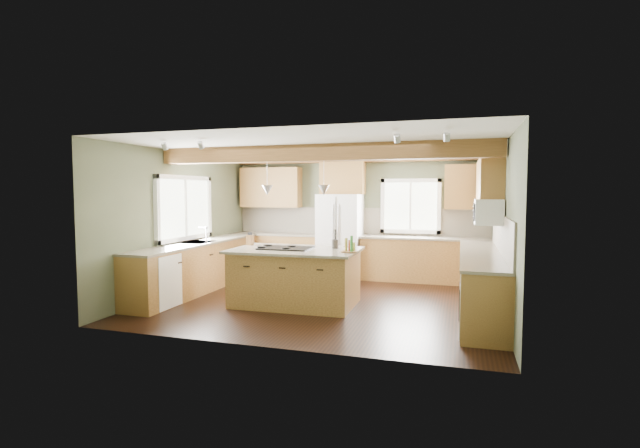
% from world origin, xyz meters
% --- Properties ---
extents(floor, '(5.60, 5.60, 0.00)m').
position_xyz_m(floor, '(0.00, 0.00, 0.00)').
color(floor, black).
rests_on(floor, ground).
extents(ceiling, '(5.60, 5.60, 0.00)m').
position_xyz_m(ceiling, '(0.00, 0.00, 2.60)').
color(ceiling, silver).
rests_on(ceiling, wall_back).
extents(wall_back, '(5.60, 0.00, 5.60)m').
position_xyz_m(wall_back, '(0.00, 2.50, 1.30)').
color(wall_back, '#495139').
rests_on(wall_back, ground).
extents(wall_left, '(0.00, 5.00, 5.00)m').
position_xyz_m(wall_left, '(-2.80, 0.00, 1.30)').
color(wall_left, '#495139').
rests_on(wall_left, ground).
extents(wall_right, '(0.00, 5.00, 5.00)m').
position_xyz_m(wall_right, '(2.80, 0.00, 1.30)').
color(wall_right, '#495139').
rests_on(wall_right, ground).
extents(ceiling_beam, '(5.55, 0.26, 0.26)m').
position_xyz_m(ceiling_beam, '(0.00, -0.42, 2.47)').
color(ceiling_beam, '#563718').
rests_on(ceiling_beam, ceiling).
extents(soffit_trim, '(5.55, 0.20, 0.10)m').
position_xyz_m(soffit_trim, '(0.00, 2.40, 2.54)').
color(soffit_trim, '#563718').
rests_on(soffit_trim, ceiling).
extents(backsplash_back, '(5.58, 0.03, 0.58)m').
position_xyz_m(backsplash_back, '(0.00, 2.48, 1.21)').
color(backsplash_back, brown).
rests_on(backsplash_back, wall_back).
extents(backsplash_right, '(0.03, 3.70, 0.58)m').
position_xyz_m(backsplash_right, '(2.78, 0.05, 1.21)').
color(backsplash_right, brown).
rests_on(backsplash_right, wall_right).
extents(base_cab_back_left, '(2.02, 0.60, 0.88)m').
position_xyz_m(base_cab_back_left, '(-1.79, 2.20, 0.44)').
color(base_cab_back_left, brown).
rests_on(base_cab_back_left, floor).
extents(counter_back_left, '(2.06, 0.64, 0.04)m').
position_xyz_m(counter_back_left, '(-1.79, 2.20, 0.90)').
color(counter_back_left, '#4B4237').
rests_on(counter_back_left, base_cab_back_left).
extents(base_cab_back_right, '(2.62, 0.60, 0.88)m').
position_xyz_m(base_cab_back_right, '(1.49, 2.20, 0.44)').
color(base_cab_back_right, brown).
rests_on(base_cab_back_right, floor).
extents(counter_back_right, '(2.66, 0.64, 0.04)m').
position_xyz_m(counter_back_right, '(1.49, 2.20, 0.90)').
color(counter_back_right, '#4B4237').
rests_on(counter_back_right, base_cab_back_right).
extents(base_cab_left, '(0.60, 3.70, 0.88)m').
position_xyz_m(base_cab_left, '(-2.50, 0.05, 0.44)').
color(base_cab_left, brown).
rests_on(base_cab_left, floor).
extents(counter_left, '(0.64, 3.74, 0.04)m').
position_xyz_m(counter_left, '(-2.50, 0.05, 0.90)').
color(counter_left, '#4B4237').
rests_on(counter_left, base_cab_left).
extents(base_cab_right, '(0.60, 3.70, 0.88)m').
position_xyz_m(base_cab_right, '(2.50, 0.05, 0.44)').
color(base_cab_right, brown).
rests_on(base_cab_right, floor).
extents(counter_right, '(0.64, 3.74, 0.04)m').
position_xyz_m(counter_right, '(2.50, 0.05, 0.90)').
color(counter_right, '#4B4237').
rests_on(counter_right, base_cab_right).
extents(upper_cab_back_left, '(1.40, 0.35, 0.90)m').
position_xyz_m(upper_cab_back_left, '(-1.99, 2.33, 1.95)').
color(upper_cab_back_left, brown).
rests_on(upper_cab_back_left, wall_back).
extents(upper_cab_over_fridge, '(0.96, 0.35, 0.70)m').
position_xyz_m(upper_cab_over_fridge, '(-0.30, 2.33, 2.15)').
color(upper_cab_over_fridge, brown).
rests_on(upper_cab_over_fridge, wall_back).
extents(upper_cab_right, '(0.35, 2.20, 0.90)m').
position_xyz_m(upper_cab_right, '(2.62, 0.90, 1.95)').
color(upper_cab_right, brown).
rests_on(upper_cab_right, wall_right).
extents(upper_cab_back_corner, '(0.90, 0.35, 0.90)m').
position_xyz_m(upper_cab_back_corner, '(2.30, 2.33, 1.95)').
color(upper_cab_back_corner, brown).
rests_on(upper_cab_back_corner, wall_back).
extents(window_left, '(0.04, 1.60, 1.05)m').
position_xyz_m(window_left, '(-2.78, 0.05, 1.55)').
color(window_left, white).
rests_on(window_left, wall_left).
extents(window_back, '(1.10, 0.04, 1.00)m').
position_xyz_m(window_back, '(1.15, 2.48, 1.55)').
color(window_back, white).
rests_on(window_back, wall_back).
extents(sink, '(0.50, 0.65, 0.03)m').
position_xyz_m(sink, '(-2.50, 0.05, 0.91)').
color(sink, '#262628').
rests_on(sink, counter_left).
extents(faucet, '(0.02, 0.02, 0.28)m').
position_xyz_m(faucet, '(-2.32, 0.05, 1.05)').
color(faucet, '#B2B2B7').
rests_on(faucet, sink).
extents(dishwasher, '(0.60, 0.60, 0.84)m').
position_xyz_m(dishwasher, '(-2.49, -1.25, 0.43)').
color(dishwasher, white).
rests_on(dishwasher, floor).
extents(oven, '(0.60, 0.72, 0.84)m').
position_xyz_m(oven, '(2.49, -1.25, 0.43)').
color(oven, white).
rests_on(oven, floor).
extents(microwave, '(0.40, 0.70, 0.38)m').
position_xyz_m(microwave, '(2.58, -0.05, 1.55)').
color(microwave, white).
rests_on(microwave, wall_right).
extents(pendant_left, '(0.18, 0.18, 0.16)m').
position_xyz_m(pendant_left, '(-0.88, -0.43, 1.88)').
color(pendant_left, '#B2B2B7').
rests_on(pendant_left, ceiling).
extents(pendant_right, '(0.18, 0.18, 0.16)m').
position_xyz_m(pendant_right, '(0.08, -0.41, 1.88)').
color(pendant_right, '#B2B2B7').
rests_on(pendant_right, ceiling).
extents(refrigerator, '(0.90, 0.74, 1.80)m').
position_xyz_m(refrigerator, '(-0.30, 2.12, 0.90)').
color(refrigerator, white).
rests_on(refrigerator, floor).
extents(island, '(1.96, 1.22, 0.88)m').
position_xyz_m(island, '(-0.40, -0.42, 0.44)').
color(island, brown).
rests_on(island, floor).
extents(island_top, '(2.09, 1.35, 0.04)m').
position_xyz_m(island_top, '(-0.40, -0.42, 0.90)').
color(island_top, '#4B4237').
rests_on(island_top, island).
extents(cooktop, '(0.85, 0.57, 0.02)m').
position_xyz_m(cooktop, '(-0.56, -0.42, 0.93)').
color(cooktop, black).
rests_on(cooktop, island_top).
extents(knife_block, '(0.12, 0.10, 0.18)m').
position_xyz_m(knife_block, '(-1.34, -0.15, 1.01)').
color(knife_block, brown).
rests_on(knife_block, island_top).
extents(utensil_crock, '(0.13, 0.13, 0.14)m').
position_xyz_m(utensil_crock, '(0.20, -0.15, 0.99)').
color(utensil_crock, '#484139').
rests_on(utensil_crock, island_top).
extents(bottle_tray, '(0.32, 0.32, 0.24)m').
position_xyz_m(bottle_tray, '(0.54, -0.56, 1.04)').
color(bottle_tray, '#56381A').
rests_on(bottle_tray, island_top).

